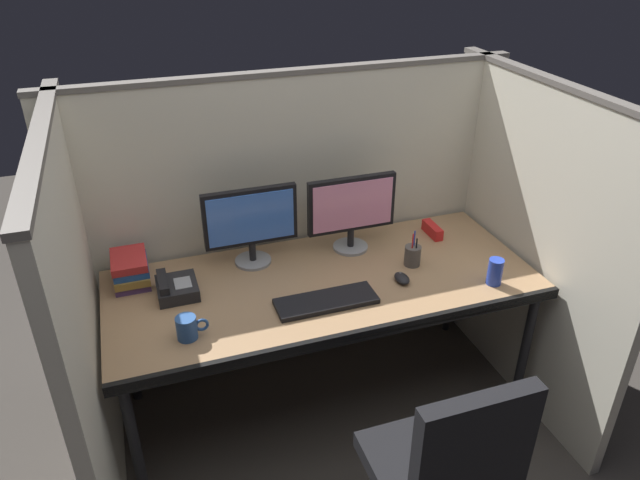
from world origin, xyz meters
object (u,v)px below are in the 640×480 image
(computer_mouse, at_px, (402,278))
(coffee_mug, at_px, (188,328))
(desk, at_px, (324,291))
(keyboard_main, at_px, (326,301))
(soda_can, at_px, (495,272))
(monitor_right, at_px, (352,209))
(pen_cup, at_px, (413,255))
(book_stack, at_px, (131,270))
(red_stapler, at_px, (432,230))
(monitor_left, at_px, (251,221))
(desk_phone, at_px, (176,288))

(computer_mouse, relative_size, coffee_mug, 0.76)
(desk, xyz_separation_m, keyboard_main, (-0.05, -0.16, 0.06))
(soda_can, bearing_deg, computer_mouse, 159.07)
(computer_mouse, distance_m, coffee_mug, 0.96)
(desk, xyz_separation_m, coffee_mug, (-0.63, -0.20, 0.10))
(monitor_right, distance_m, pen_cup, 0.36)
(keyboard_main, height_order, book_stack, book_stack)
(keyboard_main, relative_size, book_stack, 1.95)
(keyboard_main, xyz_separation_m, computer_mouse, (0.37, 0.05, 0.01))
(computer_mouse, bearing_deg, desk, 161.55)
(book_stack, bearing_deg, soda_can, -19.15)
(keyboard_main, relative_size, red_stapler, 2.87)
(desk, height_order, book_stack, book_stack)
(desk, relative_size, computer_mouse, 19.79)
(monitor_left, height_order, computer_mouse, monitor_left)
(desk_phone, bearing_deg, monitor_right, 8.43)
(desk, bearing_deg, red_stapler, 19.53)
(keyboard_main, xyz_separation_m, pen_cup, (0.48, 0.16, 0.04))
(desk, relative_size, desk_phone, 10.00)
(keyboard_main, relative_size, coffee_mug, 3.41)
(soda_can, bearing_deg, monitor_right, 134.48)
(desk, height_order, monitor_left, monitor_left)
(desk, xyz_separation_m, computer_mouse, (0.33, -0.11, 0.07))
(monitor_left, xyz_separation_m, pen_cup, (0.70, -0.26, -0.17))
(monitor_left, height_order, monitor_right, same)
(red_stapler, distance_m, soda_can, 0.49)
(monitor_right, distance_m, soda_can, 0.71)
(desk_phone, relative_size, pen_cup, 1.12)
(red_stapler, bearing_deg, coffee_mug, -161.33)
(coffee_mug, bearing_deg, monitor_right, 27.58)
(desk, relative_size, book_stack, 8.63)
(keyboard_main, bearing_deg, pen_cup, 18.88)
(computer_mouse, bearing_deg, desk_phone, 166.93)
(monitor_right, bearing_deg, pen_cup, -47.30)
(desk_phone, bearing_deg, coffee_mug, -88.43)
(red_stapler, relative_size, soda_can, 1.23)
(monitor_left, bearing_deg, red_stapler, -1.91)
(monitor_right, xyz_separation_m, coffee_mug, (-0.84, -0.44, -0.17))
(computer_mouse, height_order, coffee_mug, coffee_mug)
(desk, distance_m, book_stack, 0.86)
(desk_phone, bearing_deg, soda_can, -15.35)
(monitor_left, relative_size, pen_cup, 2.54)
(red_stapler, height_order, desk_phone, desk_phone)
(monitor_left, bearing_deg, pen_cup, -20.35)
(desk, height_order, red_stapler, red_stapler)
(pen_cup, bearing_deg, monitor_left, 159.65)
(monitor_right, height_order, keyboard_main, monitor_right)
(computer_mouse, bearing_deg, book_stack, 161.45)
(desk_phone, bearing_deg, monitor_left, 22.02)
(computer_mouse, bearing_deg, red_stapler, 45.74)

